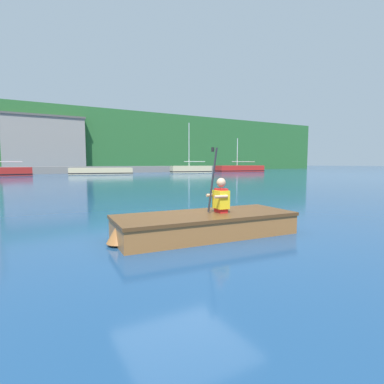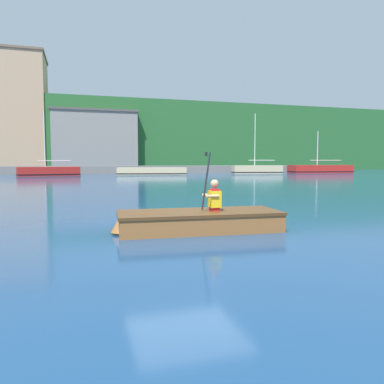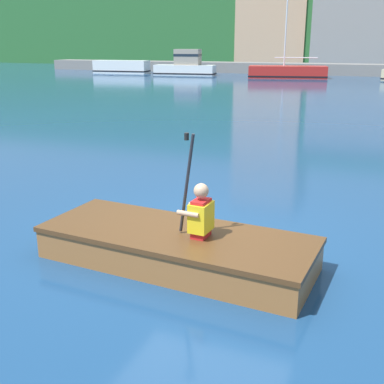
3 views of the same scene
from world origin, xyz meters
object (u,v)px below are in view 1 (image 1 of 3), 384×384
Objects in this scene: moored_boat_dock_west_end at (191,169)px; moored_boat_dock_center_near at (0,172)px; moored_boat_dock_east_inner at (101,171)px; person_paddler at (221,197)px; moored_boat_dock_east_end at (239,169)px; rowboat_foreground at (203,223)px.

moored_boat_dock_west_end reaches higher than moored_boat_dock_center_near.
moored_boat_dock_east_inner is 6.44× the size of person_paddler.
moored_boat_dock_east_inner is 0.97× the size of moored_boat_dock_east_end.
moored_boat_dock_east_inner is 21.38m from moored_boat_dock_east_end.
moored_boat_dock_west_end is at bearing -0.26° from moored_boat_dock_east_inner.
moored_boat_dock_center_near reaches higher than moored_boat_dock_east_inner.
moored_boat_dock_east_end is at bearing 51.49° from person_paddler.
moored_boat_dock_west_end reaches higher than moored_boat_dock_east_end.
person_paddler reaches higher than moored_boat_dock_east_inner.
moored_boat_dock_east_end reaches higher than person_paddler.
moored_boat_dock_west_end is 2.02× the size of rowboat_foreground.
moored_boat_dock_center_near reaches higher than moored_boat_dock_east_end.
rowboat_foreground is at bearing -81.08° from moored_boat_dock_center_near.
rowboat_foreground is (-5.34, -32.71, -0.13)m from moored_boat_dock_east_inner.
moored_boat_dock_center_near reaches higher than person_paddler.
person_paddler is at bearing -80.46° from moored_boat_dock_center_near.
moored_boat_dock_west_end is at bearing 61.42° from rowboat_foreground.
moored_boat_dock_west_end is 0.91× the size of moored_boat_dock_east_inner.
moored_boat_dock_east_end is (21.38, 0.39, 0.11)m from moored_boat_dock_east_inner.
rowboat_foreground is 0.58m from person_paddler.
moored_boat_dock_center_near is at bearing 98.92° from rowboat_foreground.
moored_boat_dock_east_inner is at bearing 81.36° from person_paddler.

